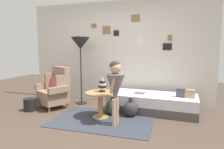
% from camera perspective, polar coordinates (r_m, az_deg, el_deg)
% --- Properties ---
extents(ground_plane, '(12.00, 12.00, 0.00)m').
position_cam_1_polar(ground_plane, '(3.66, -6.77, -15.15)').
color(ground_plane, '#4C3D33').
extents(gallery_wall, '(4.80, 0.12, 2.60)m').
position_cam_1_polar(gallery_wall, '(5.22, 1.59, 6.37)').
color(gallery_wall, silver).
rests_on(gallery_wall, ground).
extents(rug, '(1.94, 1.28, 0.01)m').
position_cam_1_polar(rug, '(4.00, -2.70, -12.98)').
color(rug, '#333842').
rests_on(rug, ground).
extents(armchair, '(0.90, 0.83, 0.97)m').
position_cam_1_polar(armchair, '(4.92, -15.96, -4.12)').
color(armchair, '#9E7042').
rests_on(armchair, ground).
extents(daybed, '(1.95, 0.92, 0.40)m').
position_cam_1_polar(daybed, '(4.55, 11.45, -8.00)').
color(daybed, '#4C4742').
rests_on(daybed, ground).
extents(pillow_head, '(0.20, 0.13, 0.17)m').
position_cam_1_polar(pillow_head, '(4.37, 21.46, -5.18)').
color(pillow_head, tan).
rests_on(pillow_head, daybed).
extents(pillow_mid, '(0.21, 0.14, 0.19)m').
position_cam_1_polar(pillow_mid, '(4.39, 19.26, -4.92)').
color(pillow_mid, '#474C56').
rests_on(pillow_mid, daybed).
extents(side_table, '(0.61, 0.61, 0.53)m').
position_cam_1_polar(side_table, '(4.06, -3.37, -7.07)').
color(side_table, tan).
rests_on(side_table, ground).
extents(vase_striped, '(0.17, 0.17, 0.28)m').
position_cam_1_polar(vase_striped, '(4.04, -2.81, -3.33)').
color(vase_striped, black).
rests_on(vase_striped, side_table).
extents(floor_lamp, '(0.47, 0.47, 1.69)m').
position_cam_1_polar(floor_lamp, '(5.04, -9.08, 8.32)').
color(floor_lamp, black).
rests_on(floor_lamp, ground).
extents(person_child, '(0.34, 0.34, 1.19)m').
position_cam_1_polar(person_child, '(3.55, 0.97, -2.88)').
color(person_child, tan).
rests_on(person_child, ground).
extents(book_on_daybed, '(0.23, 0.18, 0.03)m').
position_cam_1_polar(book_on_daybed, '(4.52, 8.02, -5.24)').
color(book_on_daybed, slate).
rests_on(book_on_daybed, daybed).
extents(demijohn_near, '(0.31, 0.31, 0.40)m').
position_cam_1_polar(demijohn_near, '(4.28, 0.23, -9.38)').
color(demijohn_near, '#2D3D33').
rests_on(demijohn_near, ground).
extents(demijohn_far, '(0.31, 0.31, 0.40)m').
position_cam_1_polar(demijohn_far, '(4.20, 5.41, -9.80)').
color(demijohn_far, '#332D38').
rests_on(demijohn_far, ground).
extents(magazine_basket, '(0.28, 0.28, 0.28)m').
position_cam_1_polar(magazine_basket, '(4.92, -22.50, -7.98)').
color(magazine_basket, black).
rests_on(magazine_basket, ground).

